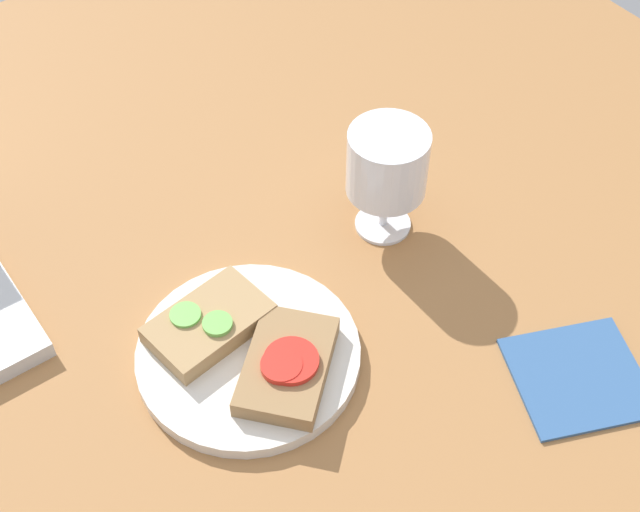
{
  "coord_description": "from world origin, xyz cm",
  "views": [
    {
      "loc": [
        -27.66,
        -45.28,
        74.44
      ],
      "look_at": [
        6.05,
        1.47,
        8.0
      ],
      "focal_mm": 50.0,
      "sensor_mm": 36.0,
      "label": 1
    }
  ],
  "objects_px": {
    "sandwich_with_tomato": "(287,365)",
    "wine_glass": "(387,167)",
    "sandwich_with_cucumber": "(209,323)",
    "plate": "(248,354)",
    "napkin": "(578,377)"
  },
  "relations": [
    {
      "from": "sandwich_with_tomato",
      "to": "wine_glass",
      "type": "relative_size",
      "value": 1.06
    },
    {
      "from": "wine_glass",
      "to": "napkin",
      "type": "height_order",
      "value": "wine_glass"
    },
    {
      "from": "sandwich_with_tomato",
      "to": "napkin",
      "type": "relative_size",
      "value": 1.13
    },
    {
      "from": "sandwich_with_cucumber",
      "to": "wine_glass",
      "type": "bearing_deg",
      "value": 5.11
    },
    {
      "from": "sandwich_with_tomato",
      "to": "sandwich_with_cucumber",
      "type": "distance_m",
      "value": 0.09
    },
    {
      "from": "plate",
      "to": "napkin",
      "type": "relative_size",
      "value": 1.78
    },
    {
      "from": "sandwich_with_tomato",
      "to": "sandwich_with_cucumber",
      "type": "relative_size",
      "value": 1.11
    },
    {
      "from": "sandwich_with_tomato",
      "to": "wine_glass",
      "type": "distance_m",
      "value": 0.23
    },
    {
      "from": "sandwich_with_tomato",
      "to": "sandwich_with_cucumber",
      "type": "bearing_deg",
      "value": 111.6
    },
    {
      "from": "napkin",
      "to": "sandwich_with_tomato",
      "type": "bearing_deg",
      "value": 144.82
    },
    {
      "from": "sandwich_with_tomato",
      "to": "napkin",
      "type": "xyz_separation_m",
      "value": [
        0.23,
        -0.16,
        -0.02
      ]
    },
    {
      "from": "sandwich_with_tomato",
      "to": "wine_glass",
      "type": "xyz_separation_m",
      "value": [
        0.2,
        0.11,
        0.06
      ]
    },
    {
      "from": "sandwich_with_cucumber",
      "to": "napkin",
      "type": "bearing_deg",
      "value": -43.26
    },
    {
      "from": "plate",
      "to": "sandwich_with_cucumber",
      "type": "distance_m",
      "value": 0.05
    },
    {
      "from": "sandwich_with_cucumber",
      "to": "napkin",
      "type": "xyz_separation_m",
      "value": [
        0.26,
        -0.24,
        -0.02
      ]
    }
  ]
}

